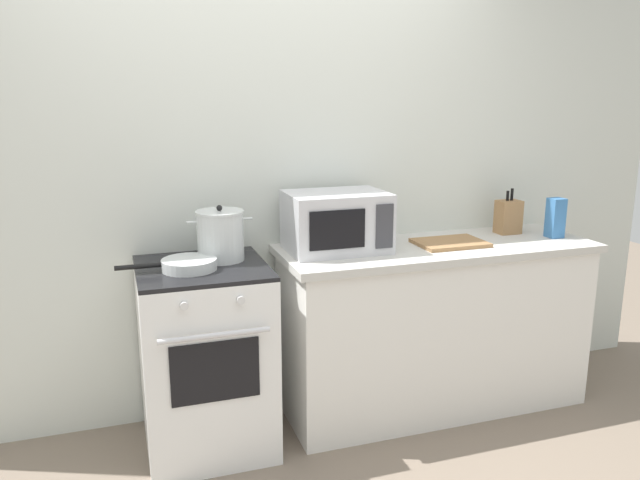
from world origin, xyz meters
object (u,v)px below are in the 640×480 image
at_px(stove, 206,357).
at_px(frying_pan, 188,264).
at_px(pasta_box, 555,218).
at_px(stock_pot, 220,235).
at_px(cutting_board, 450,243).
at_px(knife_block, 508,217).
at_px(microwave, 336,222).

distance_m(stove, frying_pan, 0.49).
height_order(frying_pan, pasta_box, pasta_box).
bearing_deg(stock_pot, cutting_board, -3.61).
bearing_deg(stove, frying_pan, -146.13).
height_order(stock_pot, knife_block, stock_pot).
bearing_deg(frying_pan, stock_pot, 35.39).
xyz_separation_m(stove, microwave, (0.70, 0.08, 0.61)).
xyz_separation_m(frying_pan, microwave, (0.77, 0.13, 0.12)).
bearing_deg(pasta_box, frying_pan, -179.51).
xyz_separation_m(stove, knife_block, (1.76, 0.14, 0.56)).
distance_m(cutting_board, pasta_box, 0.65).
bearing_deg(knife_block, frying_pan, -174.16).
distance_m(stock_pot, microwave, 0.59).
relative_size(stock_pot, microwave, 0.63).
xyz_separation_m(frying_pan, pasta_box, (2.02, 0.02, 0.08)).
relative_size(stock_pot, pasta_box, 1.42).
bearing_deg(microwave, stock_pot, -179.82).
height_order(stock_pot, frying_pan, stock_pot).
height_order(microwave, knife_block, microwave).
bearing_deg(stove, knife_block, 4.58).
distance_m(microwave, knife_block, 1.07).
relative_size(frying_pan, knife_block, 1.75).
relative_size(stove, knife_block, 3.56).
bearing_deg(pasta_box, cutting_board, 177.31).
height_order(stove, stock_pot, stock_pot).
height_order(frying_pan, cutting_board, frying_pan).
bearing_deg(stock_pot, stove, -143.65).
xyz_separation_m(frying_pan, knife_block, (1.83, 0.19, 0.07)).
relative_size(frying_pan, pasta_box, 2.05).
bearing_deg(pasta_box, microwave, 175.07).
bearing_deg(knife_block, stove, -175.42).
xyz_separation_m(stock_pot, pasta_box, (1.84, -0.11, -0.01)).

